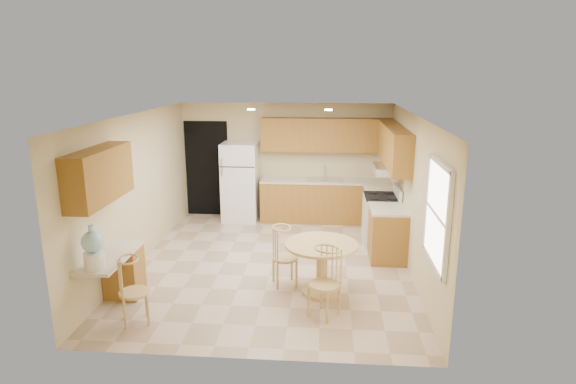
# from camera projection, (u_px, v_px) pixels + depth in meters

# --- Properties ---
(floor) EXTENTS (5.50, 5.50, 0.00)m
(floor) POSITION_uv_depth(u_px,v_px,m) (272.00, 264.00, 8.13)
(floor) COLOR #C5A88F
(floor) RESTS_ON ground
(ceiling) EXTENTS (4.50, 5.50, 0.02)m
(ceiling) POSITION_uv_depth(u_px,v_px,m) (271.00, 115.00, 7.50)
(ceiling) COLOR white
(ceiling) RESTS_ON wall_back
(wall_back) EXTENTS (4.50, 0.02, 2.50)m
(wall_back) POSITION_uv_depth(u_px,v_px,m) (286.00, 161.00, 10.47)
(wall_back) COLOR #D1BE8D
(wall_back) RESTS_ON floor
(wall_front) EXTENTS (4.50, 0.02, 2.50)m
(wall_front) POSITION_uv_depth(u_px,v_px,m) (243.00, 256.00, 5.16)
(wall_front) COLOR #D1BE8D
(wall_front) RESTS_ON floor
(wall_left) EXTENTS (0.02, 5.50, 2.50)m
(wall_left) POSITION_uv_depth(u_px,v_px,m) (137.00, 190.00, 7.99)
(wall_left) COLOR #D1BE8D
(wall_left) RESTS_ON floor
(wall_right) EXTENTS (0.02, 5.50, 2.50)m
(wall_right) POSITION_uv_depth(u_px,v_px,m) (412.00, 195.00, 7.64)
(wall_right) COLOR #D1BE8D
(wall_right) RESTS_ON floor
(doorway) EXTENTS (0.90, 0.02, 2.10)m
(doorway) POSITION_uv_depth(u_px,v_px,m) (207.00, 169.00, 10.64)
(doorway) COLOR black
(doorway) RESTS_ON floor
(base_cab_back) EXTENTS (2.75, 0.60, 0.87)m
(base_cab_back) POSITION_uv_depth(u_px,v_px,m) (325.00, 201.00, 10.32)
(base_cab_back) COLOR #A16F29
(base_cab_back) RESTS_ON floor
(counter_back) EXTENTS (2.75, 0.63, 0.04)m
(counter_back) POSITION_uv_depth(u_px,v_px,m) (326.00, 181.00, 10.20)
(counter_back) COLOR beige
(counter_back) RESTS_ON base_cab_back
(base_cab_right_a) EXTENTS (0.60, 0.59, 0.87)m
(base_cab_right_a) POSITION_uv_depth(u_px,v_px,m) (379.00, 210.00, 9.66)
(base_cab_right_a) COLOR #A16F29
(base_cab_right_a) RESTS_ON floor
(counter_right_a) EXTENTS (0.63, 0.59, 0.04)m
(counter_right_a) POSITION_uv_depth(u_px,v_px,m) (380.00, 189.00, 9.55)
(counter_right_a) COLOR beige
(counter_right_a) RESTS_ON base_cab_right_a
(base_cab_right_b) EXTENTS (0.60, 0.80, 0.87)m
(base_cab_right_b) POSITION_uv_depth(u_px,v_px,m) (387.00, 235.00, 8.26)
(base_cab_right_b) COLOR #A16F29
(base_cab_right_b) RESTS_ON floor
(counter_right_b) EXTENTS (0.63, 0.80, 0.04)m
(counter_right_b) POSITION_uv_depth(u_px,v_px,m) (389.00, 209.00, 8.14)
(counter_right_b) COLOR beige
(counter_right_b) RESTS_ON base_cab_right_b
(upper_cab_back) EXTENTS (2.75, 0.33, 0.70)m
(upper_cab_back) POSITION_uv_depth(u_px,v_px,m) (327.00, 135.00, 10.09)
(upper_cab_back) COLOR #A16F29
(upper_cab_back) RESTS_ON wall_back
(upper_cab_right) EXTENTS (0.33, 2.42, 0.70)m
(upper_cab_right) POSITION_uv_depth(u_px,v_px,m) (394.00, 146.00, 8.67)
(upper_cab_right) COLOR #A16F29
(upper_cab_right) RESTS_ON wall_right
(upper_cab_left) EXTENTS (0.33, 1.40, 0.70)m
(upper_cab_left) POSITION_uv_depth(u_px,v_px,m) (99.00, 175.00, 6.28)
(upper_cab_left) COLOR #A16F29
(upper_cab_left) RESTS_ON wall_left
(sink) EXTENTS (0.78, 0.44, 0.01)m
(sink) POSITION_uv_depth(u_px,v_px,m) (324.00, 180.00, 10.20)
(sink) COLOR silver
(sink) RESTS_ON counter_back
(range_hood) EXTENTS (0.50, 0.76, 0.14)m
(range_hood) POSITION_uv_depth(u_px,v_px,m) (388.00, 169.00, 8.76)
(range_hood) COLOR silver
(range_hood) RESTS_ON upper_cab_right
(desk_pedestal) EXTENTS (0.48, 0.42, 0.72)m
(desk_pedestal) POSITION_uv_depth(u_px,v_px,m) (124.00, 272.00, 6.91)
(desk_pedestal) COLOR #A16F29
(desk_pedestal) RESTS_ON floor
(desk_top) EXTENTS (0.50, 1.20, 0.04)m
(desk_top) POSITION_uv_depth(u_px,v_px,m) (110.00, 257.00, 6.45)
(desk_top) COLOR beige
(desk_top) RESTS_ON desk_pedestal
(window) EXTENTS (0.06, 1.12, 1.30)m
(window) POSITION_uv_depth(u_px,v_px,m) (438.00, 214.00, 5.80)
(window) COLOR white
(window) RESTS_ON wall_right
(can_light_a) EXTENTS (0.14, 0.14, 0.02)m
(can_light_a) POSITION_uv_depth(u_px,v_px,m) (251.00, 109.00, 8.70)
(can_light_a) COLOR white
(can_light_a) RESTS_ON ceiling
(can_light_b) EXTENTS (0.14, 0.14, 0.02)m
(can_light_b) POSITION_uv_depth(u_px,v_px,m) (329.00, 110.00, 8.60)
(can_light_b) COLOR white
(can_light_b) RESTS_ON ceiling
(refrigerator) EXTENTS (0.74, 0.72, 1.69)m
(refrigerator) POSITION_uv_depth(u_px,v_px,m) (240.00, 182.00, 10.31)
(refrigerator) COLOR white
(refrigerator) RESTS_ON floor
(stove) EXTENTS (0.65, 0.76, 1.09)m
(stove) POSITION_uv_depth(u_px,v_px,m) (381.00, 219.00, 9.00)
(stove) COLOR white
(stove) RESTS_ON floor
(dining_table) EXTENTS (1.05, 1.05, 0.78)m
(dining_table) POSITION_uv_depth(u_px,v_px,m) (321.00, 261.00, 6.94)
(dining_table) COLOR tan
(dining_table) RESTS_ON floor
(chair_table_a) EXTENTS (0.41, 0.53, 0.92)m
(chair_table_a) POSITION_uv_depth(u_px,v_px,m) (284.00, 252.00, 7.13)
(chair_table_a) COLOR tan
(chair_table_a) RESTS_ON floor
(chair_table_b) EXTENTS (0.41, 0.48, 0.93)m
(chair_table_b) POSITION_uv_depth(u_px,v_px,m) (325.00, 279.00, 6.21)
(chair_table_b) COLOR tan
(chair_table_b) RESTS_ON floor
(chair_desk) EXTENTS (0.39, 0.50, 0.88)m
(chair_desk) POSITION_uv_depth(u_px,v_px,m) (131.00, 287.00, 6.05)
(chair_desk) COLOR tan
(chair_desk) RESTS_ON floor
(water_crock) EXTENTS (0.27, 0.27, 0.57)m
(water_crock) POSITION_uv_depth(u_px,v_px,m) (93.00, 249.00, 5.98)
(water_crock) COLOR white
(water_crock) RESTS_ON desk_top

